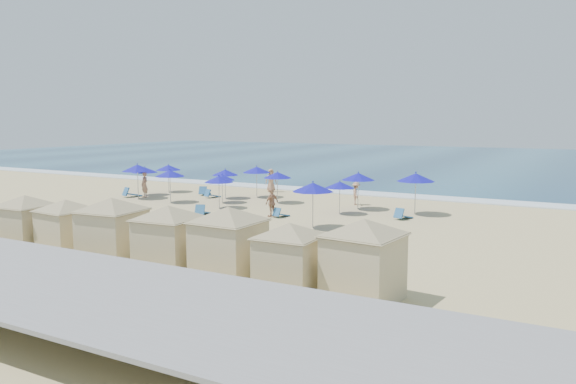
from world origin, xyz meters
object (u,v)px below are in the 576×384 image
object	(u,v)px
umbrella_12	(257,170)
umbrella_4	(225,172)
cabana_2	(112,222)
umbrella_9	(358,177)
umbrella_2	(145,170)
umbrella_3	(170,173)
cabana_6	(364,249)
umbrella_10	(416,177)
umbrella_11	(313,187)
cabana_3	(168,230)
cabana_5	(289,249)
beachgoer_3	(271,180)
umbrella_8	(340,185)
beachgoer_1	(272,203)
umbrella_1	(137,168)
beachgoer_0	(145,185)
cabana_4	(228,234)
umbrella_0	(168,168)
umbrella_7	(277,175)
umbrella_6	(219,179)
cabana_1	(66,220)
umbrella_5	(222,177)
cabana_0	(26,215)
beachgoer_2	(356,193)

from	to	relation	value
umbrella_12	umbrella_4	bearing A→B (deg)	-135.70
cabana_2	umbrella_9	size ratio (longest dim) A/B	1.89
umbrella_2	umbrella_3	bearing A→B (deg)	-25.45
cabana_6	umbrella_12	distance (m)	24.60
umbrella_10	umbrella_11	world-z (taller)	umbrella_10
cabana_3	cabana_5	xyz separation A→B (m)	(5.33, -0.08, -0.11)
umbrella_12	beachgoer_3	world-z (taller)	umbrella_12
umbrella_8	beachgoer_1	xyz separation A→B (m)	(-3.11, -2.94, -0.96)
umbrella_2	umbrella_10	size ratio (longest dim) A/B	0.85
umbrella_1	umbrella_9	distance (m)	16.42
umbrella_9	beachgoer_3	distance (m)	10.72
cabana_3	beachgoer_0	size ratio (longest dim) A/B	2.36
umbrella_11	cabana_4	bearing A→B (deg)	-80.61
cabana_5	umbrella_0	xyz separation A→B (m)	(-21.28, 18.38, 0.46)
umbrella_8	umbrella_10	distance (m)	4.65
umbrella_0	umbrella_8	bearing A→B (deg)	-10.53
umbrella_2	umbrella_7	bearing A→B (deg)	7.43
cabana_5	umbrella_12	bearing A→B (deg)	124.95
umbrella_3	beachgoer_0	distance (m)	3.79
cabana_2	umbrella_0	xyz separation A→B (m)	(-13.05, 18.38, 0.29)
umbrella_6	cabana_1	bearing A→B (deg)	-82.48
cabana_1	umbrella_11	bearing A→B (deg)	57.54
cabana_3	umbrella_12	xyz separation A→B (m)	(-8.10, 19.13, 0.46)
umbrella_2	umbrella_5	size ratio (longest dim) A/B	1.10
umbrella_1	umbrella_5	world-z (taller)	umbrella_1
cabana_6	umbrella_7	bearing A→B (deg)	127.57
cabana_6	umbrella_12	size ratio (longest dim) A/B	1.95
umbrella_1	umbrella_4	distance (m)	6.46
cabana_0	umbrella_11	bearing A→B (deg)	49.60
cabana_6	umbrella_9	distance (m)	18.59
cabana_5	umbrella_1	xyz separation A→B (m)	(-20.76, 14.42, 0.76)
cabana_6	umbrella_12	bearing A→B (deg)	130.29
cabana_2	beachgoer_2	distance (m)	19.52
umbrella_0	umbrella_9	xyz separation A→B (m)	(16.63, -0.77, 0.17)
umbrella_6	cabana_3	bearing A→B (deg)	-61.04
cabana_6	umbrella_1	distance (m)	27.12
cabana_0	umbrella_10	size ratio (longest dim) A/B	1.63
beachgoer_0	umbrella_9	bearing A→B (deg)	25.95
umbrella_12	cabana_3	bearing A→B (deg)	-67.06
cabana_0	cabana_1	xyz separation A→B (m)	(2.42, 0.20, -0.03)
cabana_5	beachgoer_3	xyz separation A→B (m)	(-14.13, 22.47, -0.58)
cabana_4	umbrella_12	bearing A→B (deg)	119.58
umbrella_3	umbrella_0	bearing A→B (deg)	132.16
umbrella_4	umbrella_9	size ratio (longest dim) A/B	0.90
umbrella_1	umbrella_12	world-z (taller)	umbrella_1
umbrella_8	umbrella_9	xyz separation A→B (m)	(0.30, 2.26, 0.33)
cabana_3	umbrella_9	bearing A→B (deg)	87.80
umbrella_7	cabana_4	bearing A→B (deg)	-65.19
umbrella_0	umbrella_7	distance (m)	10.67
umbrella_8	beachgoer_2	world-z (taller)	umbrella_8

